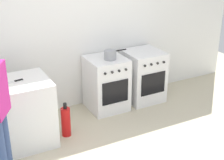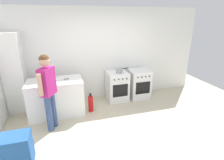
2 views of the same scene
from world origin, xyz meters
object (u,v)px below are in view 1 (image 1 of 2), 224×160
at_px(oven_right, 143,76).
at_px(pot, 110,55).
at_px(oven_left, 106,83).
at_px(fire_extinguisher, 66,122).
at_px(knife_chef, 12,82).

distance_m(oven_right, pot, 0.82).
relative_size(oven_left, pot, 2.31).
height_order(oven_left, fire_extinguisher, oven_left).
distance_m(oven_left, oven_right, 0.69).
relative_size(oven_left, oven_right, 1.00).
xyz_separation_m(oven_right, fire_extinguisher, (-1.56, -0.48, -0.21)).
xyz_separation_m(oven_left, pot, (0.04, -0.07, 0.49)).
distance_m(knife_chef, fire_extinguisher, 0.94).
relative_size(oven_right, pot, 2.31).
bearing_deg(fire_extinguisher, oven_right, 17.07).
height_order(oven_right, knife_chef, knife_chef).
height_order(knife_chef, fire_extinguisher, knife_chef).
relative_size(oven_left, fire_extinguisher, 1.70).
bearing_deg(oven_right, fire_extinguisher, -162.93).
xyz_separation_m(oven_left, knife_chef, (-1.51, -0.37, 0.48)).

